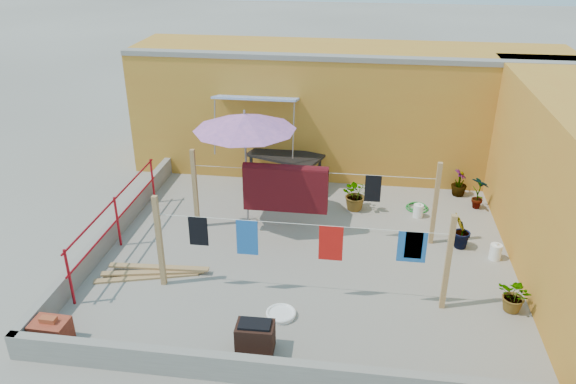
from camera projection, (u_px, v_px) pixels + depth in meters
The scene contains 20 objects.
ground at pixel (307, 254), 11.29m from camera, with size 80.00×80.00×0.00m, color #9E998E.
wall_back at pixel (346, 109), 14.72m from camera, with size 11.00×3.27×3.21m.
parapet_front at pixel (280, 373), 8.00m from camera, with size 8.30×0.16×0.44m, color gray.
parapet_left at pixel (113, 230), 11.71m from camera, with size 0.16×7.30×0.44m, color gray.
red_railing at pixel (117, 214), 11.29m from camera, with size 0.05×4.20×1.10m.
clothesline_rig at pixel (290, 195), 11.39m from camera, with size 5.09×2.35×1.80m.
patio_umbrella at pixel (245, 123), 11.49m from camera, with size 2.30×2.30×2.58m.
outdoor_table at pixel (285, 157), 13.93m from camera, with size 1.99×1.46×0.84m.
brick_stack at pixel (51, 332), 8.81m from camera, with size 0.57×0.43×0.49m.
lumber_pile at pixel (153, 272), 10.58m from camera, with size 2.06×0.71×0.12m.
brazier at pixel (255, 337), 8.63m from camera, with size 0.59×0.41×0.53m.
white_basin at pixel (281, 314), 9.48m from camera, with size 0.52×0.52×0.09m.
water_jug_a at pixel (418, 211), 12.64m from camera, with size 0.22×0.22×0.35m.
water_jug_b at pixel (495, 252), 11.05m from camera, with size 0.23×0.23×0.37m.
green_hose at pixel (417, 207), 13.06m from camera, with size 0.52×0.52×0.08m.
plant_back_a at pixel (356, 194), 12.89m from camera, with size 0.70×0.60×0.77m, color #29601B.
plant_back_b at pixel (459, 183), 13.58m from camera, with size 0.37×0.37×0.66m, color #29601B.
plant_right_a at pixel (479, 192), 12.92m from camera, with size 0.43×0.29×0.81m, color #29601B.
plant_right_b at pixel (461, 231), 11.31m from camera, with size 0.44×0.36×0.80m, color #29601B.
plant_right_c at pixel (516, 296), 9.50m from camera, with size 0.56×0.49×0.62m, color #29601B.
Camera 1 is at (0.97, -9.60, 6.01)m, focal length 35.00 mm.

